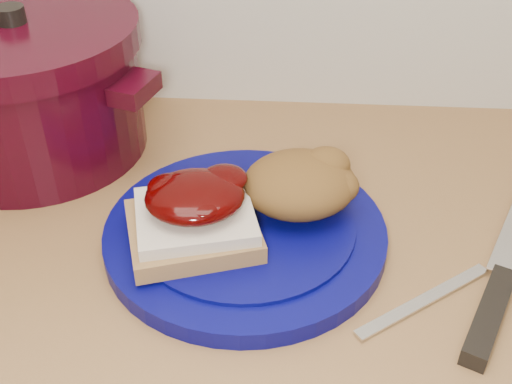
# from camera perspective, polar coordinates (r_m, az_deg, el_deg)

# --- Properties ---
(plate) EXTENTS (0.35, 0.35, 0.02)m
(plate) POSITION_cam_1_polar(r_m,az_deg,el_deg) (0.68, -0.96, -3.72)
(plate) COLOR #050651
(plate) RESTS_ON wood_countertop
(sandwich) EXTENTS (0.15, 0.14, 0.06)m
(sandwich) POSITION_cam_1_polar(r_m,az_deg,el_deg) (0.64, -5.53, -2.00)
(sandwich) COLOR olive
(sandwich) RESTS_ON plate
(stuffing_mound) EXTENTS (0.14, 0.13, 0.06)m
(stuffing_mound) POSITION_cam_1_polar(r_m,az_deg,el_deg) (0.67, 3.88, 0.71)
(stuffing_mound) COLOR brown
(stuffing_mound) RESTS_ON plate
(chef_knife) EXTENTS (0.17, 0.31, 0.02)m
(chef_knife) POSITION_cam_1_polar(r_m,az_deg,el_deg) (0.66, 20.92, -7.75)
(chef_knife) COLOR black
(chef_knife) RESTS_ON wood_countertop
(butter_knife) EXTENTS (0.14, 0.11, 0.00)m
(butter_knife) POSITION_cam_1_polar(r_m,az_deg,el_deg) (0.63, 14.73, -9.29)
(butter_knife) COLOR silver
(butter_knife) RESTS_ON wood_countertop
(dutch_oven) EXTENTS (0.36, 0.36, 0.18)m
(dutch_oven) POSITION_cam_1_polar(r_m,az_deg,el_deg) (0.84, -19.68, 8.80)
(dutch_oven) COLOR black
(dutch_oven) RESTS_ON wood_countertop
(pepper_grinder) EXTENTS (0.06, 0.06, 0.12)m
(pepper_grinder) POSITION_cam_1_polar(r_m,az_deg,el_deg) (0.90, -17.36, 9.21)
(pepper_grinder) COLOR black
(pepper_grinder) RESTS_ON wood_countertop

